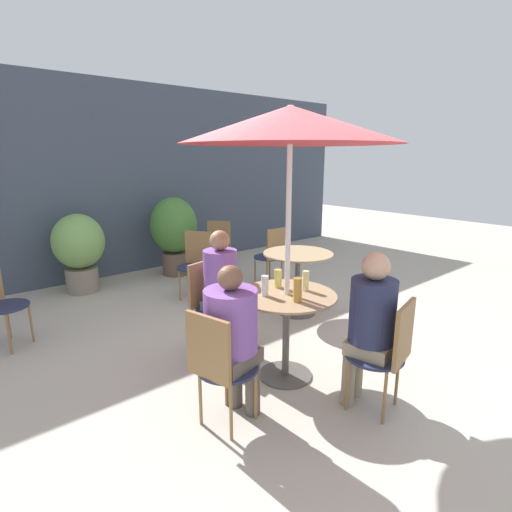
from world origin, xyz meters
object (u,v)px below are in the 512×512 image
beer_glass_0 (306,281)px  seated_person_2 (370,318)px  cafe_table_near (286,314)px  potted_plant_1 (174,230)px  seated_person_1 (232,331)px  umbrella (290,126)px  bistro_chair_4 (217,245)px  beer_glass_1 (278,278)px  bistro_chair_2 (389,348)px  seated_person_0 (222,282)px  beer_glass_2 (265,286)px  bistro_chair_6 (273,252)px  cafe_table_far (298,267)px  beer_glass_3 (298,290)px  bistro_chair_1 (218,361)px  potted_plant_0 (79,247)px  bistro_chair_3 (196,259)px  bistro_chair_0 (210,299)px

beer_glass_0 → seated_person_2: bearing=-91.2°
cafe_table_near → potted_plant_1: size_ratio=0.67×
seated_person_1 → umbrella: bearing=-90.0°
bistro_chair_4 → umbrella: size_ratio=0.39×
bistro_chair_4 → beer_glass_1: size_ratio=5.52×
bistro_chair_2 → umbrella: bearing=-90.0°
seated_person_0 → seated_person_2: 1.44m
cafe_table_near → beer_glass_2: beer_glass_2 is taller
bistro_chair_6 → potted_plant_1: 1.70m
cafe_table_far → seated_person_1: seated_person_1 is taller
cafe_table_far → potted_plant_1: bearing=97.5°
cafe_table_far → beer_glass_3: 1.67m
bistro_chair_1 → seated_person_0: size_ratio=0.73×
seated_person_0 → cafe_table_far: bearing=-2.4°
beer_glass_0 → beer_glass_1: size_ratio=1.08×
bistro_chair_2 → bistro_chair_4: size_ratio=1.00×
cafe_table_near → seated_person_1: bearing=-166.2°
beer_glass_0 → potted_plant_0: 3.62m
bistro_chair_3 → beer_glass_1: size_ratio=5.52×
bistro_chair_0 → potted_plant_1: potted_plant_1 is taller
beer_glass_0 → bistro_chair_2: bearing=-88.4°
bistro_chair_1 → seated_person_1: (0.15, 0.04, 0.16)m
bistro_chair_3 → seated_person_0: size_ratio=0.73×
bistro_chair_3 → beer_glass_1: (-0.45, -2.10, 0.31)m
bistro_chair_4 → beer_glass_0: size_ratio=5.11×
bistro_chair_2 → umbrella: size_ratio=0.39×
seated_person_0 → bistro_chair_3: bearing=52.7°
umbrella → beer_glass_1: bearing=70.3°
beer_glass_2 → potted_plant_1: size_ratio=0.14×
beer_glass_2 → beer_glass_3: (0.11, -0.27, 0.01)m
cafe_table_far → umbrella: bearing=-139.6°
seated_person_0 → beer_glass_0: seated_person_0 is taller
beer_glass_2 → cafe_table_near: bearing=-27.6°
seated_person_2 → beer_glass_1: bearing=-96.8°
seated_person_2 → bistro_chair_0: bearing=-90.0°
seated_person_1 → umbrella: 1.58m
bistro_chair_0 → bistro_chair_1: size_ratio=1.00×
potted_plant_1 → bistro_chair_2: bearing=-98.1°
bistro_chair_3 → beer_glass_3: beer_glass_3 is taller
seated_person_0 → seated_person_1: size_ratio=1.04×
bistro_chair_3 → seated_person_2: bearing=-42.3°
bistro_chair_4 → beer_glass_2: 3.08m
beer_glass_0 → umbrella: 1.27m
beer_glass_1 → bistro_chair_2: bearing=-82.0°
cafe_table_near → bistro_chair_3: size_ratio=0.94×
bistro_chair_1 → bistro_chair_2: (1.05, -0.64, 0.00)m
beer_glass_1 → bistro_chair_1: bearing=-157.0°
bistro_chair_2 → beer_glass_0: size_ratio=5.11×
seated_person_2 → beer_glass_1: 0.89m
beer_glass_1 → potted_plant_1: potted_plant_1 is taller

